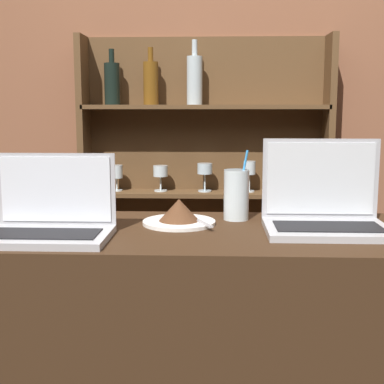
# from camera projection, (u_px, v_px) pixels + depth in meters

# --- Properties ---
(back_wall) EXTENTS (7.00, 0.06, 2.70)m
(back_wall) POSITION_uv_depth(u_px,v_px,m) (222.00, 101.00, 2.62)
(back_wall) COLOR brown
(back_wall) RESTS_ON ground_plane
(back_shelf) EXTENTS (1.19, 0.18, 1.65)m
(back_shelf) POSITION_uv_depth(u_px,v_px,m) (202.00, 199.00, 2.62)
(back_shelf) COLOR brown
(back_shelf) RESTS_ON ground_plane
(laptop_near) EXTENTS (0.32, 0.21, 0.21)m
(laptop_near) POSITION_uv_depth(u_px,v_px,m) (49.00, 219.00, 1.36)
(laptop_near) COLOR #ADADB2
(laptop_near) RESTS_ON bar_counter
(laptop_far) EXTENTS (0.32, 0.23, 0.24)m
(laptop_far) POSITION_uv_depth(u_px,v_px,m) (325.00, 210.00, 1.44)
(laptop_far) COLOR #ADADB2
(laptop_far) RESTS_ON bar_counter
(cake_plate) EXTENTS (0.21, 0.21, 0.07)m
(cake_plate) POSITION_uv_depth(u_px,v_px,m) (179.00, 214.00, 1.51)
(cake_plate) COLOR white
(cake_plate) RESTS_ON bar_counter
(water_glass) EXTENTS (0.07, 0.07, 0.21)m
(water_glass) POSITION_uv_depth(u_px,v_px,m) (236.00, 195.00, 1.57)
(water_glass) COLOR silver
(water_glass) RESTS_ON bar_counter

